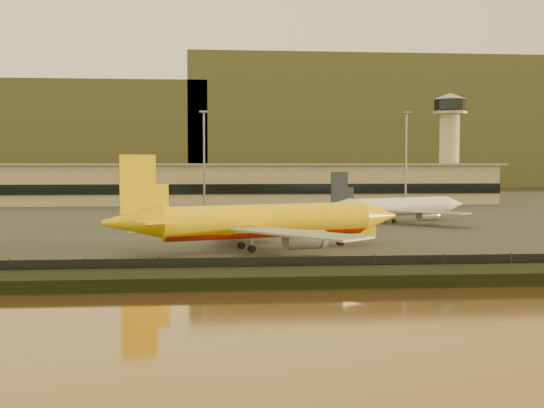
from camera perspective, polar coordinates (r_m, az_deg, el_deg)
The scene contains 12 objects.
ground at distance 89.25m, azimuth 0.28°, elevation -4.83°, with size 900.00×900.00×0.00m, color black.
embankment at distance 72.44m, azimuth 1.56°, elevation -6.20°, with size 320.00×7.00×1.40m, color black.
tarmac at distance 183.56m, azimuth -2.51°, elevation -0.55°, with size 320.00×220.00×0.20m, color #2D2D2D.
perimeter_fence at distance 76.27m, azimuth 1.21°, elevation -5.26°, with size 300.00×0.05×2.20m, color black.
terminal_building at distance 213.68m, azimuth -6.78°, elevation 1.64°, with size 202.00×25.00×12.60m.
control_tower at distance 232.69m, azimuth 14.62°, elevation 5.49°, with size 11.20×11.20×35.50m.
apron_light_masts at distance 164.62m, azimuth 3.03°, elevation 4.42°, with size 152.20×12.20×25.40m.
distant_hills at distance 428.52m, azimuth -6.81°, elevation 5.88°, with size 470.00×160.00×70.00m.
dhl_cargo_jet at distance 99.24m, azimuth -0.83°, elevation -1.49°, with size 45.05×42.93×13.77m.
white_narrowbody_jet at distance 148.43m, azimuth 10.41°, elevation -0.25°, with size 36.05×34.06×10.89m.
gse_vehicle_yellow at distance 117.39m, azimuth 7.61°, elevation -2.32°, with size 4.09×1.84×1.84m, color yellow.
gse_vehicle_white at distance 126.51m, azimuth -10.98°, elevation -1.92°, with size 4.29×1.93×1.93m, color white.
Camera 1 is at (-8.32, -87.93, 12.80)m, focal length 45.00 mm.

